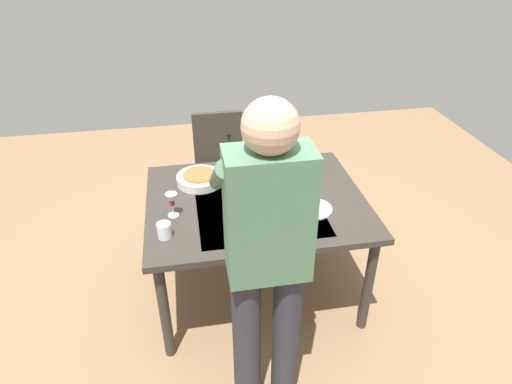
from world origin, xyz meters
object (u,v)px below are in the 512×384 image
side_bowl_salad (299,162)px  dinner_plate_near (313,209)px  person_server (267,254)px  water_cup_far_left (236,178)px  water_cup_near_right (309,229)px  serving_bowl_pasta (200,178)px  water_cup_near_left (164,230)px  dining_table (256,208)px  wine_glass_left (172,201)px  wine_bottle (230,160)px  chair_near (220,162)px

side_bowl_salad → dinner_plate_near: (0.05, 0.54, -0.03)m
person_server → water_cup_far_left: person_server is taller
water_cup_near_right → serving_bowl_pasta: size_ratio=0.31×
water_cup_near_left → water_cup_far_left: bearing=-133.0°
person_server → dinner_plate_near: bearing=-123.2°
dining_table → water_cup_near_right: 0.48m
wine_glass_left → person_server: bearing=120.8°
dining_table → wine_bottle: wine_bottle is taller
serving_bowl_pasta → water_cup_near_left: bearing=67.5°
person_server → water_cup_near_left: size_ratio=19.22×
person_server → serving_bowl_pasta: bearing=-77.2°
dining_table → chair_near: 0.94m
water_cup_near_left → dining_table: bearing=-152.4°
water_cup_near_right → serving_bowl_pasta: (0.55, -0.67, -0.01)m
wine_bottle → serving_bowl_pasta: size_ratio=0.99×
chair_near → water_cup_near_left: chair_near is taller
person_server → wine_bottle: size_ratio=5.71×
side_bowl_salad → wine_glass_left: bearing=27.7°
dining_table → person_server: bearing=83.5°
water_cup_near_left → water_cup_far_left: (-0.46, -0.49, -0.00)m
dining_table → water_cup_far_left: bearing=-63.2°
dining_table → person_server: size_ratio=0.80×
water_cup_near_right → serving_bowl_pasta: 0.87m
dining_table → dinner_plate_near: bearing=150.7°
wine_glass_left → serving_bowl_pasta: size_ratio=0.50×
chair_near → dinner_plate_near: bearing=112.4°
water_cup_near_right → side_bowl_salad: bearing=-100.9°
chair_near → wine_bottle: bearing=91.5°
wine_glass_left → water_cup_far_left: wine_glass_left is taller
wine_bottle → water_cup_far_left: wine_bottle is taller
dining_table → water_cup_far_left: 0.25m
water_cup_far_left → side_bowl_salad: water_cup_far_left is taller
dining_table → wine_bottle: (0.12, -0.34, 0.18)m
dining_table → serving_bowl_pasta: serving_bowl_pasta is taller
dining_table → dinner_plate_near: dinner_plate_near is taller
wine_glass_left → dining_table: bearing=-169.5°
wine_bottle → serving_bowl_pasta: 0.24m
person_server → water_cup_near_left: 0.71m
person_server → dining_table: bearing=-96.5°
wine_glass_left → water_cup_near_left: wine_glass_left is taller
dining_table → wine_glass_left: bearing=10.5°
dining_table → wine_glass_left: (0.51, 0.09, 0.18)m
water_cup_near_right → water_cup_far_left: bearing=-62.7°
serving_bowl_pasta → dinner_plate_near: size_ratio=1.30×
person_server → wine_bottle: bearing=-88.5°
wine_bottle → side_bowl_salad: wine_bottle is taller
water_cup_far_left → dinner_plate_near: 0.56m
wine_bottle → water_cup_near_left: wine_bottle is taller
dinner_plate_near → water_cup_near_right: bearing=68.0°
wine_glass_left → serving_bowl_pasta: wine_glass_left is taller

